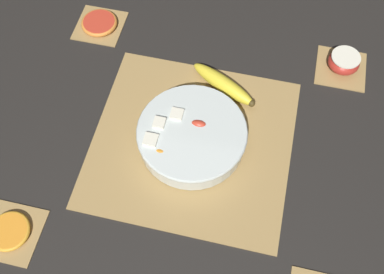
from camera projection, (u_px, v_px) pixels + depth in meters
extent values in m
plane|color=black|center=(192.00, 143.00, 1.03)|extent=(6.00, 6.00, 0.00)
cube|color=#A8844C|center=(192.00, 142.00, 1.03)|extent=(0.45, 0.43, 0.01)
cube|color=brown|center=(125.00, 128.00, 1.04)|extent=(0.01, 0.42, 0.00)
cube|color=brown|center=(151.00, 134.00, 1.03)|extent=(0.01, 0.42, 0.00)
cube|color=brown|center=(178.00, 139.00, 1.03)|extent=(0.01, 0.42, 0.00)
cube|color=brown|center=(206.00, 145.00, 1.02)|extent=(0.01, 0.42, 0.00)
cube|color=brown|center=(233.00, 150.00, 1.01)|extent=(0.01, 0.42, 0.00)
cube|color=brown|center=(262.00, 156.00, 1.01)|extent=(0.01, 0.42, 0.00)
cube|color=#A8844C|center=(11.00, 232.00, 0.93)|extent=(0.12, 0.12, 0.01)
cube|color=brown|center=(5.00, 231.00, 0.93)|extent=(0.00, 0.12, 0.00)
cube|color=brown|center=(16.00, 233.00, 0.92)|extent=(0.00, 0.12, 0.00)
cube|color=brown|center=(27.00, 236.00, 0.92)|extent=(0.00, 0.12, 0.00)
cube|color=#A8844C|center=(100.00, 25.00, 1.19)|extent=(0.12, 0.12, 0.01)
cube|color=brown|center=(89.00, 23.00, 1.20)|extent=(0.00, 0.12, 0.00)
cube|color=brown|center=(100.00, 25.00, 1.19)|extent=(0.00, 0.12, 0.00)
cube|color=brown|center=(111.00, 27.00, 1.19)|extent=(0.00, 0.12, 0.00)
cube|color=#A8844C|center=(341.00, 68.00, 1.13)|extent=(0.12, 0.12, 0.01)
cube|color=brown|center=(326.00, 65.00, 1.13)|extent=(0.00, 0.12, 0.00)
cube|color=brown|center=(336.00, 67.00, 1.13)|extent=(0.00, 0.12, 0.00)
cube|color=brown|center=(346.00, 69.00, 1.12)|extent=(0.00, 0.12, 0.00)
cube|color=brown|center=(356.00, 70.00, 1.12)|extent=(0.00, 0.12, 0.00)
cylinder|color=silver|center=(192.00, 136.00, 1.00)|extent=(0.24, 0.24, 0.05)
torus|color=silver|center=(192.00, 132.00, 0.98)|extent=(0.25, 0.25, 0.01)
cylinder|color=#F4EABC|center=(181.00, 162.00, 0.95)|extent=(0.03, 0.03, 0.01)
cylinder|color=#F4EABC|center=(219.00, 149.00, 0.96)|extent=(0.03, 0.03, 0.01)
cylinder|color=#F4EABC|center=(215.00, 110.00, 1.01)|extent=(0.03, 0.03, 0.01)
cylinder|color=#F4EABC|center=(166.00, 117.00, 1.03)|extent=(0.03, 0.03, 0.01)
cylinder|color=#F4EABC|center=(193.00, 159.00, 0.96)|extent=(0.03, 0.03, 0.01)
cylinder|color=#F4EABC|center=(190.00, 175.00, 0.95)|extent=(0.03, 0.03, 0.01)
cube|color=white|center=(183.00, 133.00, 1.00)|extent=(0.02, 0.02, 0.02)
cube|color=white|center=(183.00, 112.00, 1.05)|extent=(0.03, 0.03, 0.03)
cube|color=white|center=(177.00, 116.00, 1.00)|extent=(0.03, 0.03, 0.03)
cube|color=white|center=(214.00, 130.00, 1.00)|extent=(0.03, 0.03, 0.03)
cube|color=white|center=(160.00, 124.00, 0.99)|extent=(0.03, 0.03, 0.03)
cube|color=white|center=(151.00, 142.00, 0.97)|extent=(0.03, 0.03, 0.03)
cube|color=white|center=(228.00, 141.00, 0.98)|extent=(0.02, 0.02, 0.02)
cube|color=white|center=(211.00, 158.00, 0.98)|extent=(0.02, 0.02, 0.02)
ellipsoid|color=orange|center=(205.00, 155.00, 0.95)|extent=(0.03, 0.01, 0.01)
ellipsoid|color=orange|center=(195.00, 111.00, 1.03)|extent=(0.04, 0.02, 0.02)
ellipsoid|color=orange|center=(160.00, 152.00, 0.96)|extent=(0.03, 0.02, 0.01)
ellipsoid|color=orange|center=(212.00, 101.00, 1.03)|extent=(0.03, 0.01, 0.01)
ellipsoid|color=orange|center=(219.00, 119.00, 1.02)|extent=(0.03, 0.01, 0.01)
ellipsoid|color=red|center=(199.00, 124.00, 0.99)|extent=(0.03, 0.02, 0.02)
ellipsoid|color=yellow|center=(223.00, 84.00, 1.08)|extent=(0.18, 0.12, 0.04)
sphere|color=#473819|center=(252.00, 103.00, 1.05)|extent=(0.02, 0.02, 0.02)
ellipsoid|color=#B72D23|center=(344.00, 62.00, 1.11)|extent=(0.08, 0.08, 0.04)
cylinder|color=white|center=(346.00, 57.00, 1.09)|extent=(0.07, 0.07, 0.00)
cylinder|color=orange|center=(9.00, 231.00, 0.92)|extent=(0.08, 0.08, 0.01)
torus|color=#F4A82D|center=(9.00, 231.00, 0.92)|extent=(0.09, 0.09, 0.01)
cylinder|color=red|center=(99.00, 23.00, 1.19)|extent=(0.08, 0.08, 0.01)
torus|color=orange|center=(99.00, 23.00, 1.19)|extent=(0.10, 0.10, 0.01)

